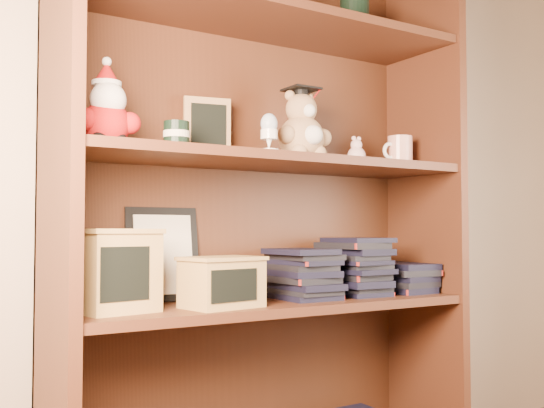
{
  "coord_description": "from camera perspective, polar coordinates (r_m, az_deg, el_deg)",
  "views": [
    {
      "loc": [
        -1.11,
        -0.21,
        0.75
      ],
      "look_at": [
        -0.18,
        1.3,
        0.82
      ],
      "focal_mm": 42.0,
      "sensor_mm": 36.0,
      "label": 1
    }
  ],
  "objects": [
    {
      "name": "bookcase",
      "position": [
        1.82,
        -0.91,
        -1.35
      ],
      "size": [
        1.2,
        0.35,
        1.6
      ],
      "color": "#492514",
      "rests_on": "ground"
    },
    {
      "name": "certificate_frame",
      "position": [
        1.78,
        -9.77,
        -4.47
      ],
      "size": [
        0.21,
        0.05,
        0.26
      ],
      "color": "black",
      "rests_on": "shelf_lower"
    },
    {
      "name": "book_stack_right",
      "position": [
        2.08,
        11.53,
        -6.64
      ],
      "size": [
        0.14,
        0.2,
        0.08
      ],
      "color": "black",
      "rests_on": "shelf_lower"
    },
    {
      "name": "teachers_tin",
      "position": [
        1.66,
        -8.56,
        6.05
      ],
      "size": [
        0.07,
        0.07,
        0.08
      ],
      "color": "black",
      "rests_on": "shelf_upper"
    },
    {
      "name": "grad_teddy_bear",
      "position": [
        1.85,
        2.76,
        6.51
      ],
      "size": [
        0.18,
        0.15,
        0.22
      ],
      "color": "#A68057",
      "rests_on": "shelf_upper"
    },
    {
      "name": "treats_box",
      "position": [
        1.59,
        -14.04,
        -5.73
      ],
      "size": [
        0.21,
        0.21,
        0.2
      ],
      "color": "#B38B49",
      "rests_on": "shelf_lower"
    },
    {
      "name": "book_stack_left",
      "position": [
        1.84,
        2.77,
        -6.25
      ],
      "size": [
        0.14,
        0.2,
        0.14
      ],
      "color": "black",
      "rests_on": "shelf_lower"
    },
    {
      "name": "teacher_mug",
      "position": [
        2.09,
        11.36,
        4.63
      ],
      "size": [
        0.11,
        0.08,
        0.1
      ],
      "color": "silver",
      "rests_on": "shelf_upper"
    },
    {
      "name": "egg_cup",
      "position": [
        1.7,
        -0.27,
        6.47
      ],
      "size": [
        0.05,
        0.05,
        0.11
      ],
      "color": "white",
      "rests_on": "shelf_upper"
    },
    {
      "name": "shelf_lower",
      "position": [
        1.79,
        0.0,
        -9.07
      ],
      "size": [
        1.14,
        0.33,
        0.02
      ],
      "color": "#492514",
      "rests_on": "ground"
    },
    {
      "name": "book_stack_mid",
      "position": [
        1.95,
        7.31,
        -5.54
      ],
      "size": [
        0.14,
        0.2,
        0.18
      ],
      "color": "black",
      "rests_on": "shelf_lower"
    },
    {
      "name": "pencils_box",
      "position": [
        1.63,
        -4.51,
        -6.95
      ],
      "size": [
        0.22,
        0.17,
        0.13
      ],
      "color": "#B38B49",
      "rests_on": "shelf_lower"
    },
    {
      "name": "santa_plush",
      "position": [
        1.6,
        -14.57,
        7.98
      ],
      "size": [
        0.16,
        0.12,
        0.23
      ],
      "color": "#A50F0F",
      "rests_on": "shelf_upper"
    },
    {
      "name": "shelf_upper",
      "position": [
        1.79,
        0.0,
        3.76
      ],
      "size": [
        1.14,
        0.33,
        0.02
      ],
      "color": "#492514",
      "rests_on": "ground"
    },
    {
      "name": "pink_figurine",
      "position": [
        1.97,
        7.58,
        4.54
      ],
      "size": [
        0.06,
        0.06,
        0.09
      ],
      "color": "beige",
      "rests_on": "shelf_upper"
    },
    {
      "name": "chalkboard_plaque",
      "position": [
        1.83,
        -5.84,
        6.69
      ],
      "size": [
        0.14,
        0.09,
        0.17
      ],
      "color": "#9E7547",
      "rests_on": "shelf_upper"
    }
  ]
}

